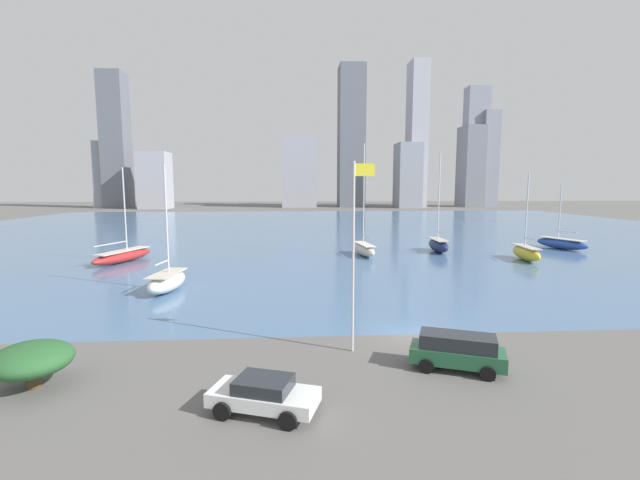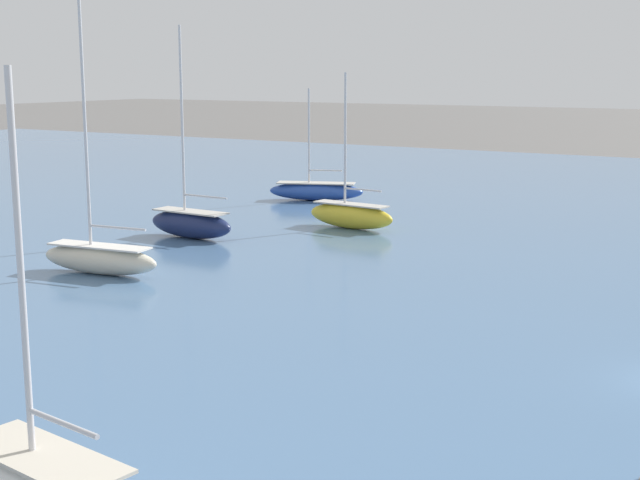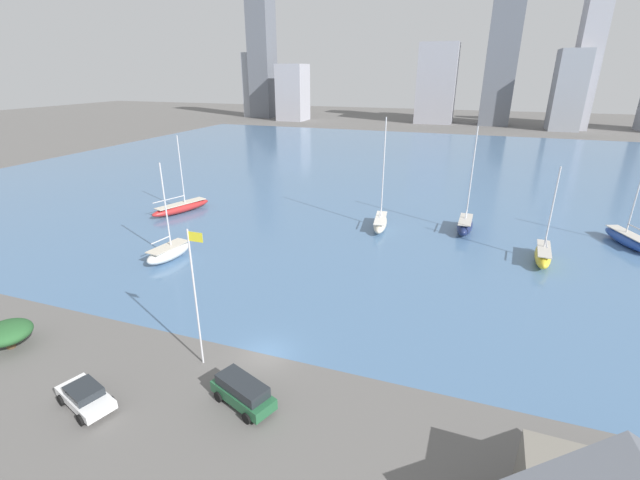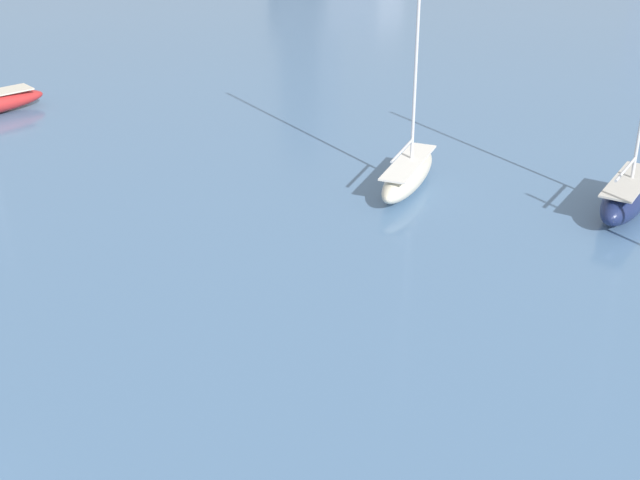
{
  "view_description": "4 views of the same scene",
  "coord_description": "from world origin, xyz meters",
  "px_view_note": "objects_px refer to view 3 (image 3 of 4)",
  "views": [
    {
      "loc": [
        -7.68,
        -26.61,
        9.66
      ],
      "look_at": [
        -4.89,
        15.55,
        4.35
      ],
      "focal_mm": 24.0,
      "sensor_mm": 36.0,
      "label": 1
    },
    {
      "loc": [
        -34.19,
        -4.23,
        11.52
      ],
      "look_at": [
        -2.21,
        14.67,
        4.44
      ],
      "focal_mm": 50.0,
      "sensor_mm": 36.0,
      "label": 2
    },
    {
      "loc": [
        13.59,
        -25.43,
        21.15
      ],
      "look_at": [
        -0.52,
        14.45,
        4.44
      ],
      "focal_mm": 24.0,
      "sensor_mm": 36.0,
      "label": 3
    },
    {
      "loc": [
        21.14,
        -11.03,
        19.48
      ],
      "look_at": [
        5.98,
        15.76,
        4.55
      ],
      "focal_mm": 50.0,
      "sensor_mm": 36.0,
      "label": 4
    }
  ],
  "objects_px": {
    "sailboat_navy": "(465,225)",
    "flag_pole": "(196,294)",
    "sailboat_red": "(181,207)",
    "sailboat_cream": "(380,222)",
    "parked_sedan_white": "(85,396)",
    "sailboat_blue": "(628,239)",
    "sailboat_white": "(169,252)",
    "sailboat_yellow": "(543,255)",
    "parked_suv_green": "(243,392)"
  },
  "relations": [
    {
      "from": "sailboat_navy",
      "to": "flag_pole",
      "type": "bearing_deg",
      "value": -113.67
    },
    {
      "from": "flag_pole",
      "to": "sailboat_red",
      "type": "xyz_separation_m",
      "value": [
        -25.25,
        31.65,
        -5.18
      ]
    },
    {
      "from": "sailboat_cream",
      "to": "parked_sedan_white",
      "type": "xyz_separation_m",
      "value": [
        -11.37,
        -41.27,
        -0.2
      ]
    },
    {
      "from": "flag_pole",
      "to": "sailboat_navy",
      "type": "xyz_separation_m",
      "value": [
        18.04,
        37.25,
        -4.93
      ]
    },
    {
      "from": "flag_pole",
      "to": "sailboat_blue",
      "type": "xyz_separation_m",
      "value": [
        38.24,
        39.11,
        -5.14
      ]
    },
    {
      "from": "sailboat_red",
      "to": "parked_sedan_white",
      "type": "bearing_deg",
      "value": -42.59
    },
    {
      "from": "sailboat_blue",
      "to": "sailboat_cream",
      "type": "xyz_separation_m",
      "value": [
        -31.7,
        -4.43,
        0.13
      ]
    },
    {
      "from": "sailboat_cream",
      "to": "parked_sedan_white",
      "type": "height_order",
      "value": "sailboat_cream"
    },
    {
      "from": "flag_pole",
      "to": "sailboat_white",
      "type": "relative_size",
      "value": 0.95
    },
    {
      "from": "flag_pole",
      "to": "sailboat_cream",
      "type": "bearing_deg",
      "value": 79.32
    },
    {
      "from": "sailboat_yellow",
      "to": "parked_sedan_white",
      "type": "distance_m",
      "value": 48.16
    },
    {
      "from": "sailboat_red",
      "to": "sailboat_cream",
      "type": "relative_size",
      "value": 0.78
    },
    {
      "from": "sailboat_white",
      "to": "sailboat_cream",
      "type": "xyz_separation_m",
      "value": [
        21.68,
        19.19,
        0.04
      ]
    },
    {
      "from": "sailboat_red",
      "to": "sailboat_yellow",
      "type": "height_order",
      "value": "sailboat_red"
    },
    {
      "from": "sailboat_navy",
      "to": "parked_sedan_white",
      "type": "bearing_deg",
      "value": -115.38
    },
    {
      "from": "sailboat_yellow",
      "to": "parked_suv_green",
      "type": "xyz_separation_m",
      "value": [
        -22.0,
        -32.37,
        0.01
      ]
    },
    {
      "from": "sailboat_navy",
      "to": "parked_sedan_white",
      "type": "distance_m",
      "value": 49.46
    },
    {
      "from": "flag_pole",
      "to": "sailboat_red",
      "type": "bearing_deg",
      "value": 128.59
    },
    {
      "from": "sailboat_blue",
      "to": "sailboat_red",
      "type": "xyz_separation_m",
      "value": [
        -63.49,
        -7.46,
        -0.04
      ]
    },
    {
      "from": "sailboat_navy",
      "to": "parked_sedan_white",
      "type": "relative_size",
      "value": 2.9
    },
    {
      "from": "sailboat_cream",
      "to": "sailboat_yellow",
      "type": "bearing_deg",
      "value": -21.58
    },
    {
      "from": "sailboat_blue",
      "to": "sailboat_cream",
      "type": "relative_size",
      "value": 0.64
    },
    {
      "from": "sailboat_red",
      "to": "parked_sedan_white",
      "type": "relative_size",
      "value": 2.41
    },
    {
      "from": "sailboat_blue",
      "to": "sailboat_yellow",
      "type": "relative_size",
      "value": 0.88
    },
    {
      "from": "sailboat_red",
      "to": "parked_suv_green",
      "type": "height_order",
      "value": "sailboat_red"
    },
    {
      "from": "sailboat_red",
      "to": "parked_suv_green",
      "type": "relative_size",
      "value": 2.34
    },
    {
      "from": "flag_pole",
      "to": "parked_sedan_white",
      "type": "xyz_separation_m",
      "value": [
        -4.83,
        -6.6,
        -5.21
      ]
    },
    {
      "from": "sailboat_blue",
      "to": "parked_sedan_white",
      "type": "xyz_separation_m",
      "value": [
        -43.07,
        -45.7,
        -0.07
      ]
    },
    {
      "from": "parked_suv_green",
      "to": "sailboat_red",
      "type": "bearing_deg",
      "value": 62.83
    },
    {
      "from": "sailboat_blue",
      "to": "sailboat_red",
      "type": "height_order",
      "value": "sailboat_red"
    },
    {
      "from": "flag_pole",
      "to": "sailboat_yellow",
      "type": "relative_size",
      "value": 0.97
    },
    {
      "from": "sailboat_blue",
      "to": "flag_pole",
      "type": "bearing_deg",
      "value": -155.72
    },
    {
      "from": "sailboat_navy",
      "to": "parked_sedan_white",
      "type": "xyz_separation_m",
      "value": [
        -22.87,
        -43.85,
        -0.28
      ]
    },
    {
      "from": "flag_pole",
      "to": "sailboat_blue",
      "type": "height_order",
      "value": "flag_pole"
    },
    {
      "from": "sailboat_red",
      "to": "sailboat_navy",
      "type": "height_order",
      "value": "sailboat_navy"
    },
    {
      "from": "sailboat_navy",
      "to": "parked_suv_green",
      "type": "relative_size",
      "value": 2.82
    },
    {
      "from": "sailboat_red",
      "to": "sailboat_white",
      "type": "relative_size",
      "value": 1.04
    },
    {
      "from": "flag_pole",
      "to": "sailboat_blue",
      "type": "distance_m",
      "value": 54.93
    },
    {
      "from": "sailboat_navy",
      "to": "sailboat_cream",
      "type": "bearing_deg",
      "value": -165.2
    },
    {
      "from": "sailboat_blue",
      "to": "parked_suv_green",
      "type": "bearing_deg",
      "value": -149.62
    },
    {
      "from": "sailboat_blue",
      "to": "parked_suv_green",
      "type": "height_order",
      "value": "sailboat_blue"
    },
    {
      "from": "parked_suv_green",
      "to": "sailboat_yellow",
      "type": "bearing_deg",
      "value": -12.67
    },
    {
      "from": "sailboat_yellow",
      "to": "sailboat_white",
      "type": "xyz_separation_m",
      "value": [
        -42.25,
        -13.98,
        -0.06
      ]
    },
    {
      "from": "flag_pole",
      "to": "sailboat_cream",
      "type": "relative_size",
      "value": 0.71
    },
    {
      "from": "flag_pole",
      "to": "sailboat_yellow",
      "type": "height_order",
      "value": "sailboat_yellow"
    },
    {
      "from": "sailboat_white",
      "to": "parked_suv_green",
      "type": "height_order",
      "value": "sailboat_white"
    },
    {
      "from": "sailboat_white",
      "to": "sailboat_navy",
      "type": "bearing_deg",
      "value": 41.19
    },
    {
      "from": "sailboat_yellow",
      "to": "sailboat_cream",
      "type": "xyz_separation_m",
      "value": [
        -20.57,
        5.22,
        -0.02
      ]
    },
    {
      "from": "sailboat_blue",
      "to": "sailboat_red",
      "type": "relative_size",
      "value": 0.83
    },
    {
      "from": "sailboat_red",
      "to": "sailboat_white",
      "type": "height_order",
      "value": "sailboat_red"
    }
  ]
}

